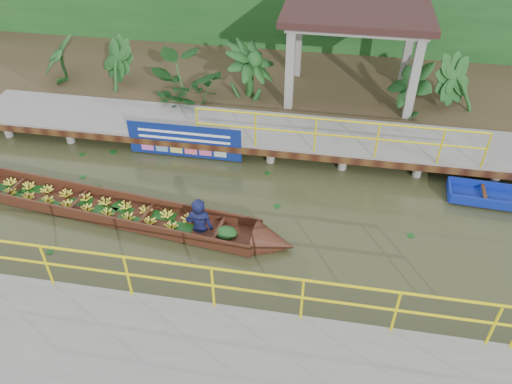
# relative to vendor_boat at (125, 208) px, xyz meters

# --- Properties ---
(ground) EXTENTS (80.00, 80.00, 0.00)m
(ground) POSITION_rel_vendor_boat_xyz_m (2.11, 0.24, -0.27)
(ground) COLOR #2A2F17
(ground) RESTS_ON ground
(land_strip) EXTENTS (30.00, 8.00, 0.45)m
(land_strip) POSITION_rel_vendor_boat_xyz_m (2.11, 7.74, -0.04)
(land_strip) COLOR #362D1B
(land_strip) RESTS_ON ground
(far_dock) EXTENTS (16.00, 2.06, 1.66)m
(far_dock) POSITION_rel_vendor_boat_xyz_m (2.13, 3.67, 0.21)
(far_dock) COLOR slate
(far_dock) RESTS_ON ground
(near_dock) EXTENTS (18.00, 2.40, 1.73)m
(near_dock) POSITION_rel_vendor_boat_xyz_m (3.11, -3.95, 0.03)
(near_dock) COLOR slate
(near_dock) RESTS_ON ground
(pavilion) EXTENTS (4.40, 3.00, 3.00)m
(pavilion) POSITION_rel_vendor_boat_xyz_m (5.11, 6.54, 2.55)
(pavilion) COLOR slate
(pavilion) RESTS_ON ground
(foliage_backdrop) EXTENTS (30.00, 0.80, 4.00)m
(foliage_backdrop) POSITION_rel_vendor_boat_xyz_m (2.11, 10.24, 1.73)
(foliage_backdrop) COLOR #144118
(foliage_backdrop) RESTS_ON ground
(vendor_boat) EXTENTS (9.23, 1.99, 2.19)m
(vendor_boat) POSITION_rel_vendor_boat_xyz_m (0.00, 0.00, 0.00)
(vendor_boat) COLOR #36140E
(vendor_boat) RESTS_ON ground
(blue_banner) EXTENTS (3.23, 0.04, 1.01)m
(blue_banner) POSITION_rel_vendor_boat_xyz_m (0.72, 2.72, 0.29)
(blue_banner) COLOR navy
(blue_banner) RESTS_ON ground
(tropical_plants) EXTENTS (14.21, 1.21, 1.51)m
(tropical_plants) POSITION_rel_vendor_boat_xyz_m (1.72, 5.54, 0.94)
(tropical_plants) COLOR #144118
(tropical_plants) RESTS_ON ground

